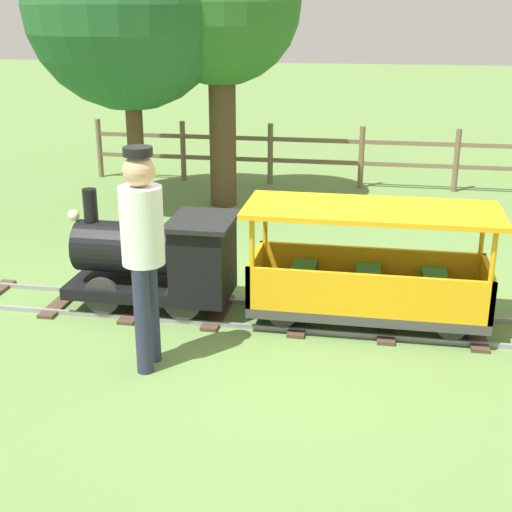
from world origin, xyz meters
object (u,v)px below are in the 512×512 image
Objects in this scene: passenger_car at (368,277)px; oak_tree_distant at (221,6)px; locomotive at (160,258)px; oak_tree_far at (128,6)px; conductor_person at (143,242)px.

passenger_car is 0.56× the size of oak_tree_distant.
locomotive is 0.38× the size of oak_tree_far.
locomotive is 0.72× the size of passenger_car.
locomotive is at bearing -157.62° from oak_tree_far.
oak_tree_far reaches higher than oak_tree_distant.
passenger_car is 4.55m from oak_tree_distant.
oak_tree_far is at bearing 44.10° from passenger_car.
oak_tree_far is (3.16, 3.06, 2.09)m from passenger_car.
oak_tree_distant is at bearing -71.28° from oak_tree_far.
oak_tree_distant is at bearing 29.55° from passenger_car.
oak_tree_distant is (3.52, 0.24, 2.03)m from locomotive.
conductor_person is 4.79m from oak_tree_distant.
conductor_person reaches higher than passenger_car.
oak_tree_distant reaches higher than locomotive.
oak_tree_far is at bearing 20.07° from conductor_person.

